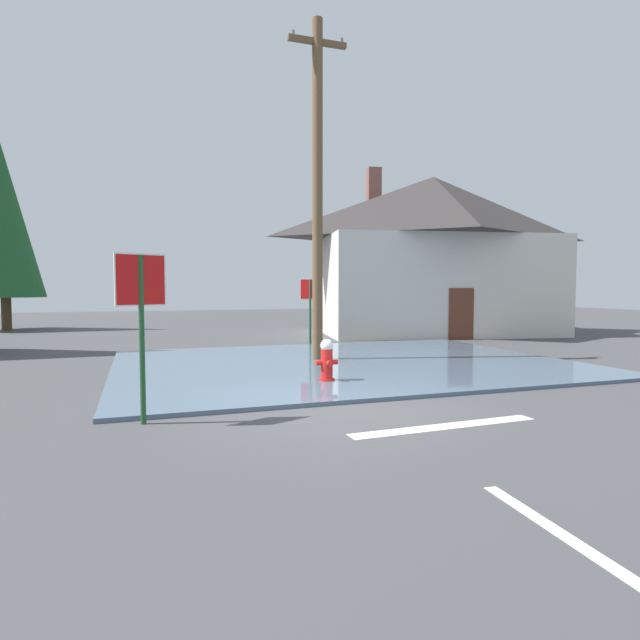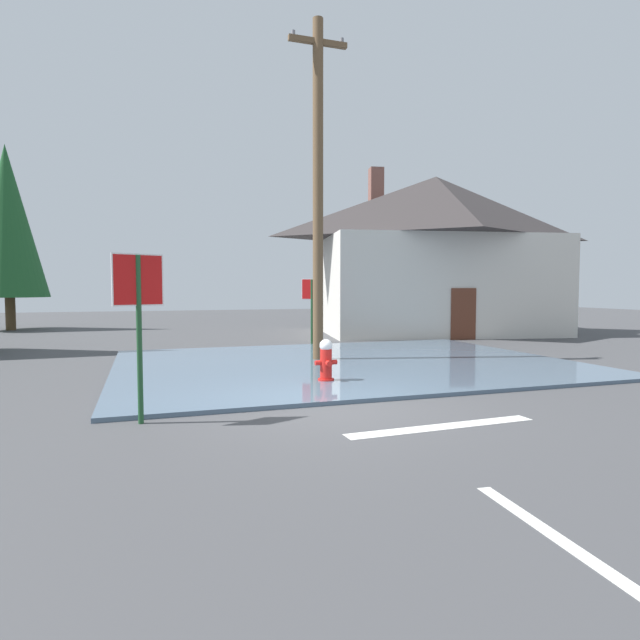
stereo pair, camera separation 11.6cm
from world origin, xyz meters
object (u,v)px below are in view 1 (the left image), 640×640
at_px(stop_sign_near, 141,302).
at_px(house, 432,252).
at_px(pine_tree_mid_left, 3,221).
at_px(utility_pole, 317,187).
at_px(fire_hydrant, 327,362).
at_px(stop_sign_far, 310,297).

height_order(stop_sign_near, house, house).
bearing_deg(house, pine_tree_mid_left, 157.11).
relative_size(house, pine_tree_mid_left, 1.32).
bearing_deg(utility_pole, fire_hydrant, -105.33).
xyz_separation_m(fire_hydrant, pine_tree_mid_left, (-9.64, 18.05, 4.68)).
distance_m(stop_sign_near, fire_hydrant, 4.45).
xyz_separation_m(utility_pole, stop_sign_far, (1.23, 4.46, -3.03)).
relative_size(fire_hydrant, stop_sign_far, 0.40).
relative_size(stop_sign_far, pine_tree_mid_left, 0.27).
xyz_separation_m(house, pine_tree_mid_left, (-18.32, 7.74, 1.56)).
xyz_separation_m(stop_sign_near, house, (12.34, 12.48, 1.78)).
relative_size(fire_hydrant, house, 0.08).
xyz_separation_m(stop_sign_far, house, (6.58, 2.68, 1.91)).
bearing_deg(fire_hydrant, stop_sign_far, 74.59).
height_order(stop_sign_far, house, house).
relative_size(fire_hydrant, utility_pole, 0.10).
xyz_separation_m(fire_hydrant, utility_pole, (0.87, 3.18, 4.24)).
bearing_deg(house, fire_hydrant, -130.09).
distance_m(stop_sign_far, house, 7.35).
bearing_deg(pine_tree_mid_left, stop_sign_far, -41.57).
relative_size(utility_pole, stop_sign_far, 3.87).
xyz_separation_m(fire_hydrant, house, (8.68, 10.32, 3.12)).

